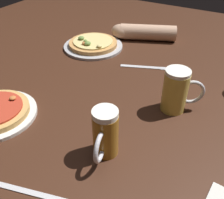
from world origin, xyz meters
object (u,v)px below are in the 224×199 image
at_px(pizza_plate_far, 93,44).
at_px(beer_mug_dark, 176,91).
at_px(fork_left, 20,189).
at_px(knife_right, 148,67).
at_px(diner_arm, 141,32).
at_px(beer_mug_amber, 105,134).

relative_size(pizza_plate_far, beer_mug_dark, 1.92).
xyz_separation_m(pizza_plate_far, fork_left, (0.28, -0.76, -0.01)).
bearing_deg(fork_left, beer_mug_dark, 66.02).
bearing_deg(knife_right, beer_mug_dark, -49.16).
bearing_deg(fork_left, pizza_plate_far, 110.43).
relative_size(fork_left, diner_arm, 0.73).
relative_size(beer_mug_dark, knife_right, 0.67).
xyz_separation_m(beer_mug_dark, beer_mug_amber, (-0.10, -0.28, -0.00)).
height_order(pizza_plate_far, fork_left, pizza_plate_far).
bearing_deg(diner_arm, knife_right, -59.46).
distance_m(beer_mug_amber, diner_arm, 0.80).
distance_m(fork_left, diner_arm, 0.97).
bearing_deg(beer_mug_amber, knife_right, 99.88).
height_order(fork_left, diner_arm, diner_arm).
relative_size(pizza_plate_far, beer_mug_amber, 1.97).
bearing_deg(beer_mug_amber, beer_mug_dark, 70.56).
bearing_deg(knife_right, beer_mug_amber, -80.12).
relative_size(beer_mug_amber, fork_left, 0.62).
bearing_deg(pizza_plate_far, fork_left, -69.57).
height_order(pizza_plate_far, beer_mug_dark, beer_mug_dark).
height_order(fork_left, knife_right, same).
distance_m(pizza_plate_far, fork_left, 0.81).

